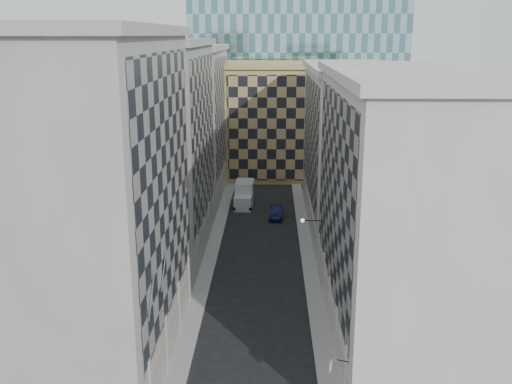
# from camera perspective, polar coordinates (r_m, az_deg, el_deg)

# --- Properties ---
(sidewalk_west) EXTENTS (1.50, 100.00, 0.15)m
(sidewalk_west) POSITION_cam_1_polar(r_m,az_deg,el_deg) (61.85, -4.57, -6.43)
(sidewalk_west) COLOR gray
(sidewalk_west) RESTS_ON ground
(sidewalk_east) EXTENTS (1.50, 100.00, 0.15)m
(sidewalk_east) POSITION_cam_1_polar(r_m,az_deg,el_deg) (61.65, 5.24, -6.52)
(sidewalk_east) COLOR gray
(sidewalk_east) RESTS_ON ground
(bldg_left_a) EXTENTS (10.80, 22.80, 23.70)m
(bldg_left_a) POSITION_cam_1_polar(r_m,az_deg,el_deg) (41.49, -15.45, -0.84)
(bldg_left_a) COLOR gray
(bldg_left_a) RESTS_ON ground
(bldg_left_b) EXTENTS (10.80, 22.80, 22.70)m
(bldg_left_b) POSITION_cam_1_polar(r_m,az_deg,el_deg) (62.38, -9.67, 4.37)
(bldg_left_b) COLOR #98958D
(bldg_left_b) RESTS_ON ground
(bldg_left_c) EXTENTS (10.80, 22.80, 21.70)m
(bldg_left_c) POSITION_cam_1_polar(r_m,az_deg,el_deg) (83.85, -6.80, 6.94)
(bldg_left_c) COLOR gray
(bldg_left_c) RESTS_ON ground
(bldg_right_a) EXTENTS (10.80, 26.80, 20.70)m
(bldg_right_a) POSITION_cam_1_polar(r_m,az_deg,el_deg) (45.00, 13.91, -1.47)
(bldg_right_a) COLOR #B6B3A7
(bldg_right_a) RESTS_ON ground
(bldg_right_b) EXTENTS (10.80, 28.80, 19.70)m
(bldg_right_b) POSITION_cam_1_polar(r_m,az_deg,el_deg) (70.98, 9.40, 4.50)
(bldg_right_b) COLOR #B6B3A7
(bldg_right_b) RESTS_ON ground
(tan_block) EXTENTS (16.80, 14.80, 18.80)m
(tan_block) POSITION_cam_1_polar(r_m,az_deg,el_deg) (95.94, 2.03, 7.26)
(tan_block) COLOR #9F8954
(tan_block) RESTS_ON ground
(church_tower) EXTENTS (7.20, 7.20, 51.50)m
(church_tower) POSITION_cam_1_polar(r_m,az_deg,el_deg) (109.14, 0.97, 17.47)
(church_tower) COLOR #312B26
(church_tower) RESTS_ON ground
(flagpoles_left) EXTENTS (0.10, 6.33, 2.33)m
(flagpoles_left) POSITION_cam_1_polar(r_m,az_deg,el_deg) (37.02, -9.76, -8.80)
(flagpoles_left) COLOR gray
(flagpoles_left) RESTS_ON ground
(bracket_lamp) EXTENTS (1.98, 0.36, 0.36)m
(bracket_lamp) POSITION_cam_1_polar(r_m,az_deg,el_deg) (53.87, 4.86, -2.86)
(bracket_lamp) COLOR black
(bracket_lamp) RESTS_ON ground
(box_truck) EXTENTS (2.64, 6.11, 3.32)m
(box_truck) POSITION_cam_1_polar(r_m,az_deg,el_deg) (79.47, -1.20, -0.35)
(box_truck) COLOR silver
(box_truck) RESTS_ON ground
(dark_car) EXTENTS (1.92, 4.83, 1.56)m
(dark_car) POSITION_cam_1_polar(r_m,az_deg,el_deg) (74.39, 2.04, -2.00)
(dark_car) COLOR #0E1234
(dark_car) RESTS_ON ground
(shop_sign) EXTENTS (1.18, 0.61, 0.70)m
(shop_sign) POSITION_cam_1_polar(r_m,az_deg,el_deg) (36.17, 7.63, -16.80)
(shop_sign) COLOR black
(shop_sign) RESTS_ON ground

